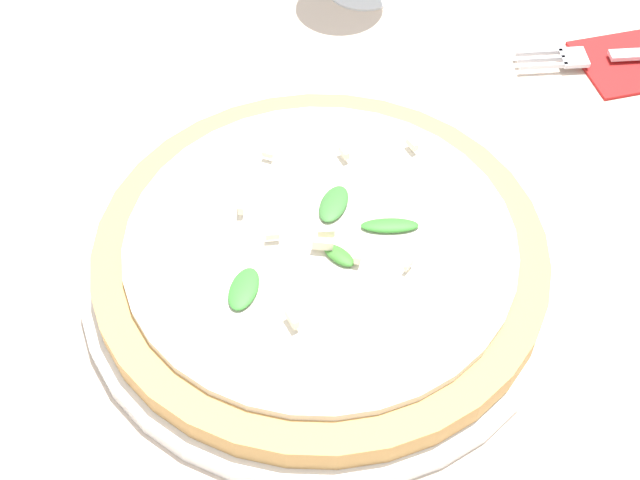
{
  "coord_description": "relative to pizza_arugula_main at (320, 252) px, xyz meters",
  "views": [
    {
      "loc": [
        0.04,
        0.38,
        0.5
      ],
      "look_at": [
        0.01,
        -0.0,
        0.03
      ],
      "focal_mm": 50.0,
      "sensor_mm": 36.0,
      "label": 1
    }
  ],
  "objects": [
    {
      "name": "ground_plane",
      "position": [
        -0.01,
        0.0,
        -0.02
      ],
      "size": [
        6.0,
        6.0,
        0.0
      ],
      "primitive_type": "plane",
      "color": "beige"
    },
    {
      "name": "pizza_arugula_main",
      "position": [
        0.0,
        0.0,
        0.0
      ],
      "size": [
        0.33,
        0.33,
        0.05
      ],
      "color": "white",
      "rests_on": "ground_plane"
    }
  ]
}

